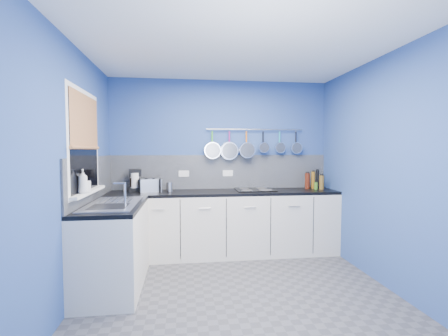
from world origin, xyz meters
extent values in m
cube|color=#47474C|center=(0.00, 0.00, -0.01)|extent=(3.20, 3.00, 0.02)
cube|color=white|center=(0.00, 0.00, 2.51)|extent=(3.20, 3.00, 0.02)
cube|color=#2B4789|center=(0.00, 1.51, 1.25)|extent=(3.20, 0.02, 2.50)
cube|color=#2B4789|center=(0.00, -1.51, 1.25)|extent=(3.20, 0.02, 2.50)
cube|color=#2B4789|center=(-1.61, 0.00, 1.25)|extent=(0.02, 3.00, 2.50)
cube|color=#2B4789|center=(1.61, 0.00, 1.25)|extent=(0.02, 3.00, 2.50)
cube|color=slate|center=(0.00, 1.49, 1.15)|extent=(3.20, 0.02, 0.50)
cube|color=slate|center=(-1.59, 0.60, 1.15)|extent=(0.02, 1.80, 0.50)
cube|color=silver|center=(0.00, 1.20, 0.43)|extent=(3.20, 0.60, 0.86)
cube|color=black|center=(0.00, 1.20, 0.88)|extent=(3.20, 0.60, 0.04)
cube|color=silver|center=(-1.30, 0.30, 0.43)|extent=(0.60, 1.20, 0.86)
cube|color=black|center=(-1.30, 0.30, 0.88)|extent=(0.60, 1.20, 0.04)
cube|color=white|center=(-1.58, 0.30, 1.55)|extent=(0.01, 1.00, 1.10)
cube|color=black|center=(-1.57, 0.30, 1.55)|extent=(0.01, 0.90, 1.00)
cube|color=#B06E41|center=(-1.56, 0.30, 1.77)|extent=(0.01, 0.90, 0.55)
cube|color=white|center=(-1.55, 0.30, 1.04)|extent=(0.10, 0.98, 0.03)
cube|color=silver|center=(-1.30, 0.30, 0.90)|extent=(0.50, 0.95, 0.01)
cube|color=white|center=(-0.55, 1.48, 1.13)|extent=(0.15, 0.01, 0.09)
cube|color=white|center=(0.10, 1.48, 1.13)|extent=(0.15, 0.01, 0.09)
cylinder|color=silver|center=(0.50, 1.45, 1.78)|extent=(1.45, 0.02, 0.02)
imported|color=white|center=(-1.53, 0.07, 1.17)|extent=(0.11, 0.11, 0.24)
imported|color=white|center=(-1.53, 0.14, 1.14)|extent=(0.10, 0.10, 0.17)
cylinder|color=white|center=(-1.22, 1.27, 1.03)|extent=(0.14, 0.14, 0.26)
cube|color=silver|center=(-1.01, 1.24, 0.99)|extent=(0.32, 0.23, 0.18)
cylinder|color=silver|center=(-0.75, 1.27, 0.96)|extent=(0.11, 0.11, 0.12)
cube|color=black|center=(0.46, 1.26, 0.91)|extent=(0.54, 0.48, 0.01)
cylinder|color=black|center=(1.44, 1.34, 1.04)|extent=(0.05, 0.05, 0.27)
cylinder|color=#8C5914|center=(1.37, 1.34, 1.02)|extent=(0.05, 0.05, 0.25)
cylinder|color=#4C190C|center=(1.27, 1.31, 1.02)|extent=(0.07, 0.07, 0.23)
cylinder|color=brown|center=(1.45, 1.21, 1.00)|extent=(0.07, 0.07, 0.20)
cylinder|color=#3F721E|center=(1.37, 1.22, 0.95)|extent=(0.05, 0.05, 0.10)
camera|label=1|loc=(-0.55, -3.12, 1.47)|focal=25.10mm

